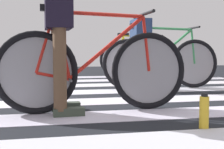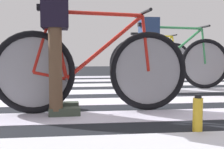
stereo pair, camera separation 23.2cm
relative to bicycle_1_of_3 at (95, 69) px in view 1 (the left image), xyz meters
name	(u,v)px [view 1 (the left image)]	position (x,y,z in m)	size (l,w,h in m)	color
ground	(110,96)	(0.33, 0.94, -0.40)	(18.00, 14.00, 0.02)	black
crosswalk_markings	(113,95)	(0.36, 0.92, -0.38)	(5.43, 5.75, 0.00)	silver
bicycle_1_of_3	(95,69)	(0.00, 0.00, 0.00)	(1.74, 0.52, 0.93)	black
cyclist_1_of_3	(59,38)	(-0.31, -0.01, 0.27)	(0.33, 0.42, 1.01)	brown
bicycle_2_of_3	(161,62)	(1.19, 1.48, 0.00)	(1.74, 0.52, 0.93)	black
cyclist_2_of_3	(141,44)	(0.88, 1.49, 0.26)	(0.32, 0.42, 0.99)	beige
bicycle_3_of_3	(138,58)	(1.51, 3.73, 0.00)	(1.74, 0.52, 0.93)	black
water_bottle	(204,112)	(0.67, -0.74, -0.27)	(0.07, 0.07, 0.25)	yellow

